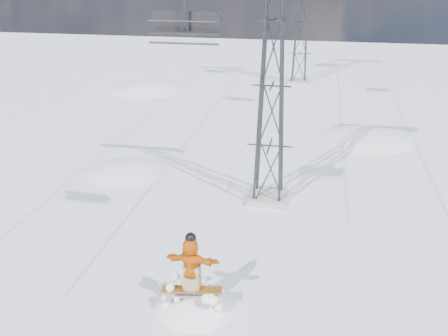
{
  "coord_description": "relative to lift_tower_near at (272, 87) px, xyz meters",
  "views": [
    {
      "loc": [
        2.87,
        -13.27,
        10.49
      ],
      "look_at": [
        -0.35,
        3.12,
        3.55
      ],
      "focal_mm": 40.0,
      "sensor_mm": 36.0,
      "label": 1
    }
  ],
  "objects": [
    {
      "name": "snow_terrain",
      "position": [
        -5.57,
        13.24,
        -15.06
      ],
      "size": [
        39.0,
        37.0,
        22.0
      ],
      "color": "white",
      "rests_on": "ground"
    },
    {
      "name": "ground",
      "position": [
        -0.8,
        -8.0,
        -5.47
      ],
      "size": [
        120.0,
        120.0,
        0.0
      ],
      "primitive_type": "plane",
      "color": "white",
      "rests_on": "ground"
    },
    {
      "name": "lift_tower_far",
      "position": [
        0.0,
        25.0,
        0.0
      ],
      "size": [
        5.2,
        1.8,
        11.43
      ],
      "color": "#999999",
      "rests_on": "ground"
    },
    {
      "name": "lift_chair_near",
      "position": [
        -2.2,
        -5.72,
        3.18
      ],
      "size": [
        2.22,
        0.64,
        2.75
      ],
      "color": "black",
      "rests_on": "ground"
    },
    {
      "name": "lift_tower_near",
      "position": [
        0.0,
        0.0,
        0.0
      ],
      "size": [
        5.2,
        1.8,
        11.43
      ],
      "color": "#999999",
      "rests_on": "ground"
    }
  ]
}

